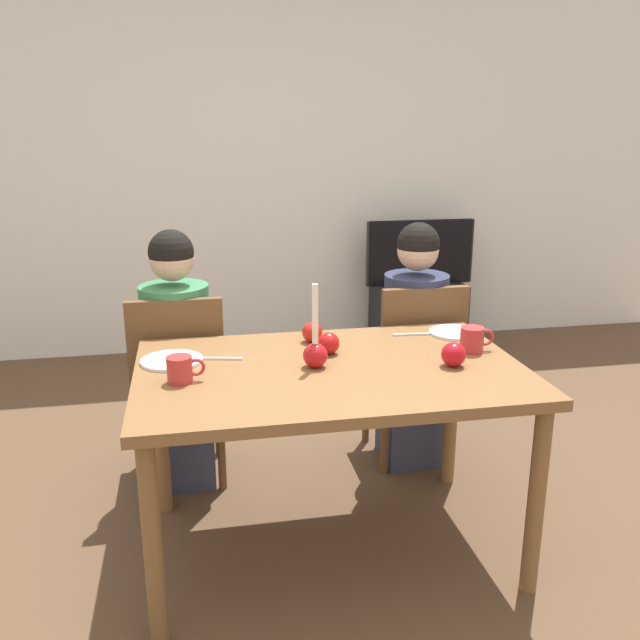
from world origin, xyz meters
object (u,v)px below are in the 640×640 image
at_px(apple_by_left_plate, 312,332).
at_px(candle_centerpiece, 315,350).
at_px(tv, 420,252).
at_px(person_left_child, 178,364).
at_px(tv_stand, 417,315).
at_px(dining_table, 330,388).
at_px(person_right_child, 414,349).
at_px(apple_near_candle, 329,343).
at_px(chair_right, 416,363).
at_px(plate_left, 172,361).
at_px(chair_left, 179,379).
at_px(apple_by_right_mug, 454,355).
at_px(mug_left, 181,369).
at_px(mug_right, 473,339).
at_px(plate_right, 455,333).

bearing_deg(apple_by_left_plate, candle_centerpiece, -98.26).
bearing_deg(candle_centerpiece, tv, 62.44).
bearing_deg(person_left_child, tv_stand, 44.32).
bearing_deg(dining_table, apple_by_left_plate, 92.41).
relative_size(person_right_child, apple_near_candle, 13.81).
distance_m(tv, candle_centerpiece, 2.59).
height_order(chair_right, person_left_child, person_left_child).
bearing_deg(apple_near_candle, plate_left, 178.15).
height_order(chair_left, apple_by_right_mug, chair_left).
bearing_deg(apple_near_candle, dining_table, -98.88).
height_order(chair_right, mug_left, chair_right).
distance_m(dining_table, mug_right, 0.59).
bearing_deg(apple_near_candle, apple_by_left_plate, 102.59).
bearing_deg(chair_right, plate_left, -158.08).
height_order(chair_left, person_left_child, person_left_child).
xyz_separation_m(plate_right, apple_by_left_plate, (-0.61, 0.01, 0.04)).
bearing_deg(plate_right, apple_near_candle, -165.49).
xyz_separation_m(mug_left, apple_by_left_plate, (0.52, 0.35, -0.00)).
distance_m(person_left_child, person_right_child, 1.10).
xyz_separation_m(person_right_child, tv, (0.60, 1.66, 0.14)).
distance_m(plate_right, apple_by_right_mug, 0.40).
xyz_separation_m(apple_near_candle, apple_by_right_mug, (0.42, -0.22, 0.00)).
bearing_deg(apple_by_right_mug, mug_right, 46.37).
relative_size(dining_table, person_right_child, 1.19).
xyz_separation_m(tv, candle_centerpiece, (-1.20, -2.29, 0.10)).
bearing_deg(plate_right, person_right_child, 98.57).
bearing_deg(person_left_child, mug_right, -27.00).
bearing_deg(tv, person_right_child, -109.88).
height_order(person_left_child, tv_stand, person_left_child).
xyz_separation_m(candle_centerpiece, mug_right, (0.63, 0.05, -0.02)).
height_order(person_left_child, tv, person_left_child).
bearing_deg(plate_right, mug_right, -94.92).
bearing_deg(plate_right, apple_by_left_plate, 179.18).
relative_size(apple_near_candle, apple_by_right_mug, 0.95).
height_order(plate_left, mug_left, mug_left).
height_order(plate_right, mug_left, mug_left).
bearing_deg(mug_right, plate_right, 85.08).
distance_m(mug_left, apple_near_candle, 0.59).
relative_size(plate_right, apple_near_candle, 2.49).
bearing_deg(apple_by_right_mug, tv_stand, 73.55).
distance_m(person_left_child, apple_near_candle, 0.80).
distance_m(mug_right, apple_by_right_mug, 0.20).
bearing_deg(dining_table, mug_right, 6.26).
bearing_deg(apple_by_right_mug, chair_right, 81.57).
distance_m(plate_left, mug_right, 1.15).
bearing_deg(chair_right, tv_stand, 70.46).
bearing_deg(plate_right, mug_left, -163.22).
bearing_deg(tv, plate_right, -105.25).
distance_m(plate_left, apple_near_candle, 0.59).
relative_size(dining_table, mug_left, 10.73).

